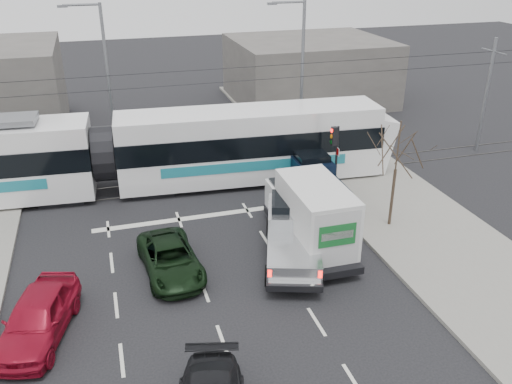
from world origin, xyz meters
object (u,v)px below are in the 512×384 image
object	(u,v)px
navy_pickup	(315,178)
silver_pickup	(293,231)
street_lamp_near	(299,67)
traffic_signal	(335,146)
street_lamp_far	(104,72)
tram	(103,155)
green_car	(171,259)
box_truck	(311,215)
red_car	(38,317)
bare_tree	(398,151)

from	to	relation	value
navy_pickup	silver_pickup	bearing A→B (deg)	-119.50
street_lamp_near	silver_pickup	world-z (taller)	street_lamp_near
traffic_signal	street_lamp_far	world-z (taller)	street_lamp_far
tram	green_car	bearing A→B (deg)	-72.09
box_truck	navy_pickup	world-z (taller)	box_truck
navy_pickup	street_lamp_near	bearing A→B (deg)	78.38
traffic_signal	green_car	bearing A→B (deg)	-151.82
traffic_signal	red_car	size ratio (longest dim) A/B	0.79
tram	green_car	xyz separation A→B (m)	(2.10, -8.53, -1.51)
traffic_signal	tram	size ratio (longest dim) A/B	0.12
bare_tree	silver_pickup	world-z (taller)	bare_tree
street_lamp_far	tram	xyz separation A→B (m)	(-0.64, -5.90, -2.97)
green_car	traffic_signal	bearing A→B (deg)	23.88
bare_tree	silver_pickup	xyz separation A→B (m)	(-5.17, -0.96, -2.68)
traffic_signal	box_truck	xyz separation A→B (m)	(-3.13, -4.64, -1.18)
red_car	tram	bearing A→B (deg)	92.74
bare_tree	traffic_signal	bearing A→B (deg)	105.76
street_lamp_far	tram	bearing A→B (deg)	-96.15
street_lamp_far	navy_pickup	bearing A→B (deg)	-44.21
bare_tree	green_car	world-z (taller)	bare_tree
silver_pickup	green_car	xyz separation A→B (m)	(-5.15, 0.03, -0.48)
bare_tree	silver_pickup	bearing A→B (deg)	-169.52
box_truck	red_car	size ratio (longest dim) A/B	1.39
navy_pickup	green_car	bearing A→B (deg)	-146.75
box_truck	red_car	bearing A→B (deg)	-164.81
bare_tree	red_car	bearing A→B (deg)	-166.90
tram	navy_pickup	world-z (taller)	tram
traffic_signal	red_car	distance (m)	16.01
street_lamp_near	tram	size ratio (longest dim) A/B	0.30
silver_pickup	navy_pickup	distance (m)	5.89
traffic_signal	street_lamp_far	xyz separation A→B (m)	(-10.66, 9.50, 2.37)
traffic_signal	silver_pickup	distance (m)	6.60
red_car	street_lamp_far	bearing A→B (deg)	95.31
street_lamp_far	green_car	bearing A→B (deg)	-84.20
tram	bare_tree	bearing A→B (deg)	-27.39
bare_tree	street_lamp_near	distance (m)	11.58
navy_pickup	red_car	distance (m)	15.09
street_lamp_near	tram	distance (m)	13.09
red_car	street_lamp_near	bearing A→B (deg)	61.76
street_lamp_far	green_car	distance (m)	15.18
traffic_signal	red_car	bearing A→B (deg)	-151.77
silver_pickup	box_truck	world-z (taller)	box_truck
traffic_signal	street_lamp_near	size ratio (longest dim) A/B	0.40
street_lamp_near	bare_tree	bearing A→B (deg)	-88.58
street_lamp_near	green_car	size ratio (longest dim) A/B	1.99
silver_pickup	green_car	world-z (taller)	silver_pickup
street_lamp_far	navy_pickup	world-z (taller)	street_lamp_far
street_lamp_near	navy_pickup	size ratio (longest dim) A/B	1.74
tram	box_truck	size ratio (longest dim) A/B	4.68
street_lamp_near	silver_pickup	xyz separation A→B (m)	(-4.88, -12.46, -4.00)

